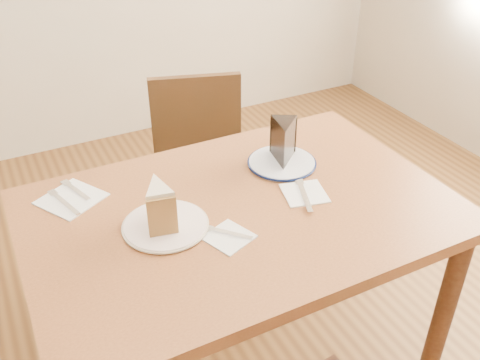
# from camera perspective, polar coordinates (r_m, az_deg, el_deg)

# --- Properties ---
(table) EXTENTS (1.20, 0.80, 0.75)m
(table) POSITION_cam_1_polar(r_m,az_deg,el_deg) (1.58, 0.10, -5.79)
(table) COLOR #5D3119
(table) RESTS_ON ground
(chair_far) EXTENTS (0.53, 0.53, 0.86)m
(chair_far) POSITION_cam_1_polar(r_m,az_deg,el_deg) (2.15, -4.08, 0.22)
(chair_far) COLOR #311C0E
(chair_far) RESTS_ON ground
(plate_cream) EXTENTS (0.22, 0.22, 0.01)m
(plate_cream) POSITION_cam_1_polar(r_m,az_deg,el_deg) (1.45, -7.95, -4.82)
(plate_cream) COLOR white
(plate_cream) RESTS_ON table
(plate_navy) EXTENTS (0.21, 0.21, 0.01)m
(plate_navy) POSITION_cam_1_polar(r_m,az_deg,el_deg) (1.72, 4.48, 1.85)
(plate_navy) COLOR white
(plate_navy) RESTS_ON table
(carrot_cake) EXTENTS (0.09, 0.11, 0.11)m
(carrot_cake) POSITION_cam_1_polar(r_m,az_deg,el_deg) (1.43, -8.65, -2.64)
(carrot_cake) COLOR beige
(carrot_cake) RESTS_ON plate_cream
(chocolate_cake) EXTENTS (0.13, 0.14, 0.12)m
(chocolate_cake) POSITION_cam_1_polar(r_m,az_deg,el_deg) (1.69, 4.68, 3.87)
(chocolate_cake) COLOR black
(chocolate_cake) RESTS_ON plate_navy
(napkin_cream) EXTENTS (0.14, 0.14, 0.00)m
(napkin_cream) POSITION_cam_1_polar(r_m,az_deg,el_deg) (1.41, -1.20, -6.11)
(napkin_cream) COLOR white
(napkin_cream) RESTS_ON table
(napkin_navy) EXTENTS (0.15, 0.15, 0.00)m
(napkin_navy) POSITION_cam_1_polar(r_m,az_deg,el_deg) (1.58, 6.88, -1.41)
(napkin_navy) COLOR white
(napkin_navy) RESTS_ON table
(napkin_spare) EXTENTS (0.21, 0.21, 0.00)m
(napkin_spare) POSITION_cam_1_polar(r_m,az_deg,el_deg) (1.62, -17.54, -1.92)
(napkin_spare) COLOR white
(napkin_spare) RESTS_ON table
(fork_cream) EXTENTS (0.10, 0.11, 0.00)m
(fork_cream) POSITION_cam_1_polar(r_m,az_deg,el_deg) (1.42, -1.37, -5.63)
(fork_cream) COLOR silver
(fork_cream) RESTS_ON napkin_cream
(knife_navy) EXTENTS (0.08, 0.16, 0.00)m
(knife_navy) POSITION_cam_1_polar(r_m,az_deg,el_deg) (1.57, 6.87, -1.63)
(knife_navy) COLOR white
(knife_navy) RESTS_ON napkin_navy
(fork_spare) EXTENTS (0.06, 0.14, 0.00)m
(fork_spare) POSITION_cam_1_polar(r_m,az_deg,el_deg) (1.65, -17.09, -1.05)
(fork_spare) COLOR silver
(fork_spare) RESTS_ON napkin_spare
(knife_spare) EXTENTS (0.06, 0.16, 0.00)m
(knife_spare) POSITION_cam_1_polar(r_m,az_deg,el_deg) (1.61, -18.26, -2.28)
(knife_spare) COLOR silver
(knife_spare) RESTS_ON napkin_spare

